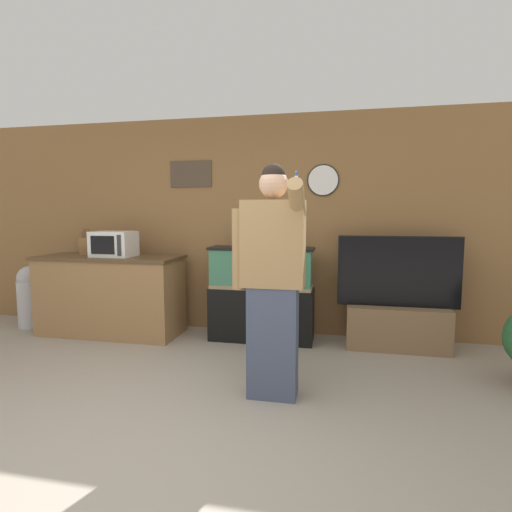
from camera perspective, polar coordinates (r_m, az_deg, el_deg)
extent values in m
plane|color=gray|center=(2.78, -18.57, -25.59)|extent=(18.00, 18.00, 0.00)
cube|color=olive|center=(4.92, -2.78, 4.38)|extent=(10.00, 0.06, 2.60)
cube|color=#4C3D2D|center=(5.08, -9.30, 11.49)|extent=(0.53, 0.02, 0.32)
cylinder|color=white|center=(4.73, 9.57, 10.62)|extent=(0.34, 0.03, 0.34)
cylinder|color=black|center=(4.74, 9.57, 10.62)|extent=(0.36, 0.01, 0.36)
cube|color=olive|center=(5.13, -20.03, -5.43)|extent=(1.67, 0.63, 0.91)
cube|color=#513A24|center=(5.06, -20.22, -0.18)|extent=(1.71, 0.67, 0.03)
cube|color=white|center=(4.96, -19.64, 1.63)|extent=(0.47, 0.34, 0.29)
cube|color=black|center=(4.83, -21.09, 1.47)|extent=(0.29, 0.01, 0.21)
cube|color=#2D2D33|center=(4.72, -18.98, 1.45)|extent=(0.05, 0.01, 0.24)
cube|color=brown|center=(5.28, -23.24, 1.29)|extent=(0.11, 0.09, 0.21)
cylinder|color=brown|center=(5.30, -23.61, 2.83)|extent=(0.02, 0.02, 0.08)
cylinder|color=brown|center=(5.28, -23.40, 3.01)|extent=(0.02, 0.02, 0.11)
cylinder|color=brown|center=(5.27, -23.17, 2.96)|extent=(0.02, 0.02, 0.10)
cylinder|color=brown|center=(5.25, -22.95, 2.93)|extent=(0.02, 0.02, 0.09)
cylinder|color=brown|center=(5.32, -23.39, 2.94)|extent=(0.02, 0.02, 0.09)
cylinder|color=brown|center=(5.31, -23.18, 3.00)|extent=(0.02, 0.02, 0.10)
cylinder|color=brown|center=(5.29, -22.96, 3.03)|extent=(0.02, 0.02, 0.11)
cylinder|color=brown|center=(5.28, -22.73, 3.03)|extent=(0.02, 0.02, 0.11)
cube|color=black|center=(4.60, 0.78, -8.31)|extent=(1.17, 0.37, 0.60)
cube|color=#937F5B|center=(4.53, 0.79, -4.36)|extent=(1.14, 0.36, 0.04)
cube|color=#387556|center=(4.50, 0.79, -1.69)|extent=(1.13, 0.35, 0.45)
cube|color=black|center=(4.47, 0.79, 1.07)|extent=(1.17, 0.37, 0.03)
cube|color=brown|center=(4.60, 19.45, -9.58)|extent=(1.05, 0.40, 0.46)
cube|color=black|center=(4.48, 19.72, -2.20)|extent=(1.24, 0.05, 0.73)
cube|color=black|center=(4.51, 19.67, -2.14)|extent=(1.27, 0.01, 0.76)
cube|color=#424C66|center=(3.21, 2.42, -12.16)|extent=(0.38, 0.21, 0.88)
cube|color=#A37F51|center=(3.05, 2.48, 1.76)|extent=(0.48, 0.23, 0.66)
sphere|color=tan|center=(3.05, 2.52, 10.26)|extent=(0.22, 0.22, 0.22)
sphere|color=black|center=(3.06, 2.53, 11.40)|extent=(0.18, 0.18, 0.18)
cylinder|color=#A37F51|center=(3.11, -2.31, 0.99)|extent=(0.12, 0.12, 0.63)
cylinder|color=#A37F51|center=(2.88, 5.84, 8.10)|extent=(0.11, 0.35, 0.29)
cylinder|color=white|center=(2.87, 5.82, 10.25)|extent=(0.02, 0.06, 0.11)
cylinder|color=#2856B2|center=(2.85, 5.79, 11.48)|extent=(0.02, 0.03, 0.05)
cylinder|color=#B7B7BC|center=(5.89, -29.39, -5.96)|extent=(0.33, 0.33, 0.59)
sphere|color=#ADADB2|center=(5.84, -29.56, -2.73)|extent=(0.31, 0.31, 0.31)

